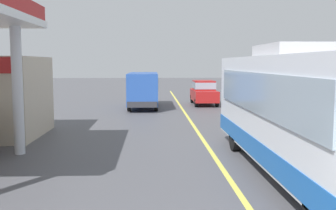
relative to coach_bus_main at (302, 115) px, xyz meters
name	(u,v)px	position (x,y,z in m)	size (l,w,h in m)	color
ground	(185,114)	(-2.01, 13.85, -1.72)	(120.00, 120.00, 0.00)	#4C4C51
lane_divider_stripe	(194,126)	(-2.01, 8.85, -1.72)	(0.16, 50.00, 0.01)	#D8CC4C
coach_bus_main	(302,115)	(0.00, 0.00, 0.00)	(2.60, 11.04, 3.69)	silver
minibus_opposing_lane	(143,87)	(-4.70, 17.21, -0.25)	(2.04, 6.13, 2.44)	#264C9E
car_trailing_behind_bus	(204,91)	(-0.17, 19.11, -0.71)	(1.70, 4.20, 1.82)	maroon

